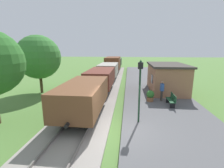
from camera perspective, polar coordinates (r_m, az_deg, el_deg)
ground_plane at (r=9.27m, az=2.11°, el=-16.98°), size 160.00×160.00×0.00m
platform_slab at (r=9.58m, az=22.42°, el=-16.10°), size 6.00×60.00×0.25m
track_ballast at (r=9.67m, az=-12.78°, el=-15.57°), size 3.80×60.00×0.12m
rail_near at (r=9.42m, az=-8.51°, el=-15.30°), size 0.07×60.00×0.14m
rail_far at (r=9.85m, az=-16.92°, el=-14.41°), size 0.07×60.00×0.14m
freight_train at (r=23.74m, az=-1.19°, el=5.04°), size 2.50×32.60×2.72m
station_hut at (r=17.39m, az=18.76°, el=2.24°), size 3.50×5.80×2.78m
bench_near_hut at (r=13.17m, az=20.37°, el=-5.23°), size 0.42×1.50×0.91m
person_waiting at (r=14.00m, az=17.27°, el=-2.01°), size 0.26×0.39×1.71m
potted_planter at (r=13.75m, az=13.41°, el=-4.03°), size 0.64×0.64×0.92m
lamp_post_near at (r=9.24m, az=9.89°, el=1.36°), size 0.28×0.28×3.70m
tree_trackside_far at (r=17.94m, az=-24.58°, el=8.66°), size 4.36×4.36×5.88m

